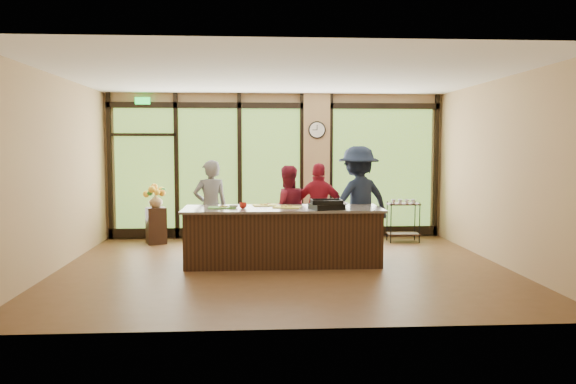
{
  "coord_description": "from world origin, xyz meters",
  "views": [
    {
      "loc": [
        -0.48,
        -8.72,
        1.9
      ],
      "look_at": [
        0.09,
        0.4,
        1.17
      ],
      "focal_mm": 35.0,
      "sensor_mm": 36.0,
      "label": 1
    }
  ],
  "objects": [
    {
      "name": "right_wall",
      "position": [
        3.5,
        0.0,
        1.5
      ],
      "size": [
        0.0,
        6.0,
        6.0
      ],
      "primitive_type": "plane",
      "rotation": [
        1.57,
        0.0,
        -1.57
      ],
      "color": "tan",
      "rests_on": "floor"
    },
    {
      "name": "cook_midright",
      "position": [
        0.69,
        1.06,
        0.81
      ],
      "size": [
        1.02,
        0.65,
        1.62
      ],
      "primitive_type": "imported",
      "rotation": [
        0.0,
        0.0,
        2.85
      ],
      "color": "maroon",
      "rests_on": "floor"
    },
    {
      "name": "island_base",
      "position": [
        0.0,
        0.3,
        0.44
      ],
      "size": [
        3.1,
        1.0,
        0.88
      ],
      "primitive_type": "cube",
      "color": "black",
      "rests_on": "floor"
    },
    {
      "name": "floor",
      "position": [
        0.0,
        0.0,
        0.0
      ],
      "size": [
        7.0,
        7.0,
        0.0
      ],
      "primitive_type": "plane",
      "color": "#53361D",
      "rests_on": "ground"
    },
    {
      "name": "cutting_board_center",
      "position": [
        -0.27,
        0.65,
        0.93
      ],
      "size": [
        0.45,
        0.36,
        0.01
      ],
      "primitive_type": "cube",
      "rotation": [
        0.0,
        0.0,
        0.14
      ],
      "color": "gold",
      "rests_on": "countertop"
    },
    {
      "name": "red_ramekin",
      "position": [
        -0.64,
        0.22,
        0.97
      ],
      "size": [
        0.16,
        0.16,
        0.09
      ],
      "primitive_type": "imported",
      "rotation": [
        0.0,
        0.0,
        -0.38
      ],
      "color": "red",
      "rests_on": "countertop"
    },
    {
      "name": "back_wall",
      "position": [
        0.0,
        3.0,
        1.5
      ],
      "size": [
        7.0,
        0.0,
        7.0
      ],
      "primitive_type": "plane",
      "rotation": [
        1.57,
        0.0,
        0.0
      ],
      "color": "tan",
      "rests_on": "floor"
    },
    {
      "name": "left_wall",
      "position": [
        -3.5,
        0.0,
        1.5
      ],
      "size": [
        0.0,
        6.0,
        6.0
      ],
      "primitive_type": "plane",
      "rotation": [
        1.57,
        0.0,
        1.57
      ],
      "color": "tan",
      "rests_on": "floor"
    },
    {
      "name": "cook_midleft",
      "position": [
        0.12,
        1.13,
        0.79
      ],
      "size": [
        0.85,
        0.72,
        1.58
      ],
      "primitive_type": "imported",
      "rotation": [
        0.0,
        0.0,
        3.31
      ],
      "color": "maroon",
      "rests_on": "floor"
    },
    {
      "name": "prep_bowl_near",
      "position": [
        -0.79,
        0.29,
        0.94
      ],
      "size": [
        0.17,
        0.17,
        0.05
      ],
      "primitive_type": "imported",
      "rotation": [
        0.0,
        0.0,
        -0.22
      ],
      "color": "silver",
      "rests_on": "countertop"
    },
    {
      "name": "wall_clock",
      "position": [
        0.85,
        2.87,
        2.25
      ],
      "size": [
        0.36,
        0.04,
        0.36
      ],
      "color": "black",
      "rests_on": "window_wall"
    },
    {
      "name": "prep_bowl_far",
      "position": [
        0.78,
        0.7,
        0.94
      ],
      "size": [
        0.14,
        0.14,
        0.03
      ],
      "primitive_type": "imported",
      "rotation": [
        0.0,
        0.0,
        -0.05
      ],
      "color": "silver",
      "rests_on": "countertop"
    },
    {
      "name": "ceiling",
      "position": [
        0.0,
        0.0,
        3.0
      ],
      "size": [
        7.0,
        7.0,
        0.0
      ],
      "primitive_type": "plane",
      "rotation": [
        3.14,
        0.0,
        0.0
      ],
      "color": "white",
      "rests_on": "back_wall"
    },
    {
      "name": "flower_stand",
      "position": [
        -2.38,
        2.36,
        0.36
      ],
      "size": [
        0.46,
        0.46,
        0.71
      ],
      "primitive_type": "cube",
      "rotation": [
        0.0,
        0.0,
        0.36
      ],
      "color": "black",
      "rests_on": "floor"
    },
    {
      "name": "cutting_board_left",
      "position": [
        -0.97,
        0.31,
        0.93
      ],
      "size": [
        0.45,
        0.34,
        0.01
      ],
      "primitive_type": "cube",
      "rotation": [
        0.0,
        0.0,
        0.02
      ],
      "color": "#46832F",
      "rests_on": "countertop"
    },
    {
      "name": "window_wall",
      "position": [
        0.16,
        2.95,
        1.39
      ],
      "size": [
        6.9,
        0.12,
        3.0
      ],
      "color": "tan",
      "rests_on": "floor"
    },
    {
      "name": "bar_cart",
      "position": [
        2.52,
        2.26,
        0.52
      ],
      "size": [
        0.64,
        0.38,
        0.86
      ],
      "rotation": [
        0.0,
        0.0,
        -0.04
      ],
      "color": "black",
      "rests_on": "floor"
    },
    {
      "name": "cook_left",
      "position": [
        -1.22,
        1.13,
        0.84
      ],
      "size": [
        0.7,
        0.56,
        1.68
      ],
      "primitive_type": "imported",
      "rotation": [
        0.0,
        0.0,
        3.44
      ],
      "color": "gray",
      "rests_on": "floor"
    },
    {
      "name": "cutting_board_right",
      "position": [
        0.08,
        0.33,
        0.93
      ],
      "size": [
        0.5,
        0.42,
        0.01
      ],
      "primitive_type": "cube",
      "rotation": [
        0.0,
        0.0,
        -0.24
      ],
      "color": "gold",
      "rests_on": "countertop"
    },
    {
      "name": "prep_bowl_mid",
      "position": [
        0.53,
        0.03,
        0.94
      ],
      "size": [
        0.18,
        0.18,
        0.04
      ],
      "primitive_type": "imported",
      "rotation": [
        0.0,
        0.0,
        0.42
      ],
      "color": "silver",
      "rests_on": "countertop"
    },
    {
      "name": "flower_vase",
      "position": [
        -2.38,
        2.36,
        0.85
      ],
      "size": [
        0.28,
        0.28,
        0.28
      ],
      "primitive_type": "imported",
      "rotation": [
        0.0,
        0.0,
        -0.06
      ],
      "color": "#977852",
      "rests_on": "flower_stand"
    },
    {
      "name": "mixing_bowl",
      "position": [
        0.86,
        0.19,
        0.96
      ],
      "size": [
        0.38,
        0.38,
        0.09
      ],
      "primitive_type": "imported",
      "rotation": [
        0.0,
        0.0,
        0.09
      ],
      "color": "silver",
      "rests_on": "countertop"
    },
    {
      "name": "cook_right",
      "position": [
        1.37,
        0.98,
        0.96
      ],
      "size": [
        1.41,
        1.13,
        1.92
      ],
      "primitive_type": "imported",
      "rotation": [
        0.0,
        0.0,
        3.53
      ],
      "color": "#192237",
      "rests_on": "floor"
    },
    {
      "name": "countertop",
      "position": [
        0.0,
        0.3,
        0.9
      ],
      "size": [
        3.2,
        1.1,
        0.04
      ],
      "primitive_type": "cube",
      "color": "slate",
      "rests_on": "island_base"
    },
    {
      "name": "roasting_pan",
      "position": [
        0.68,
        0.01,
        0.96
      ],
      "size": [
        0.57,
        0.5,
        0.09
      ],
      "primitive_type": "cube",
      "rotation": [
        0.0,
        0.0,
        0.3
      ],
      "color": "black",
      "rests_on": "countertop"
    }
  ]
}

